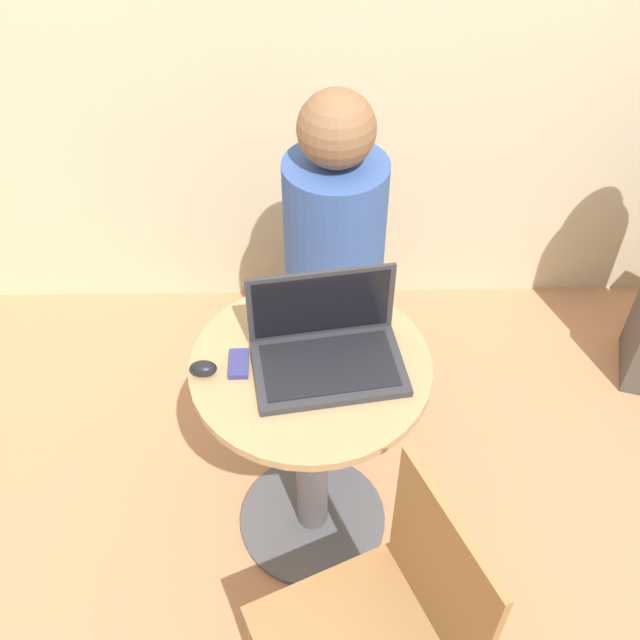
{
  "coord_description": "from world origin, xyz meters",
  "views": [
    {
      "loc": [
        -0.0,
        -1.23,
        2.12
      ],
      "look_at": [
        0.02,
        0.05,
        0.85
      ],
      "focal_mm": 42.0,
      "sensor_mm": 36.0,
      "label": 1
    }
  ],
  "objects_px": {
    "cell_phone": "(240,364)",
    "chair_empty": "(384,635)",
    "laptop": "(327,347)",
    "person_seated": "(335,276)"
  },
  "relations": [
    {
      "from": "laptop",
      "to": "chair_empty",
      "type": "relative_size",
      "value": 0.46
    },
    {
      "from": "laptop",
      "to": "chair_empty",
      "type": "xyz_separation_m",
      "value": [
        0.12,
        -0.56,
        -0.35
      ]
    },
    {
      "from": "cell_phone",
      "to": "person_seated",
      "type": "relative_size",
      "value": 0.08
    },
    {
      "from": "person_seated",
      "to": "chair_empty",
      "type": "bearing_deg",
      "value": -86.38
    },
    {
      "from": "cell_phone",
      "to": "person_seated",
      "type": "xyz_separation_m",
      "value": [
        0.26,
        0.6,
        -0.25
      ]
    },
    {
      "from": "laptop",
      "to": "chair_empty",
      "type": "distance_m",
      "value": 0.67
    },
    {
      "from": "cell_phone",
      "to": "chair_empty",
      "type": "bearing_deg",
      "value": -58.58
    },
    {
      "from": "cell_phone",
      "to": "chair_empty",
      "type": "relative_size",
      "value": 0.11
    },
    {
      "from": "cell_phone",
      "to": "chair_empty",
      "type": "height_order",
      "value": "chair_empty"
    },
    {
      "from": "laptop",
      "to": "chair_empty",
      "type": "bearing_deg",
      "value": -78.26
    }
  ]
}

